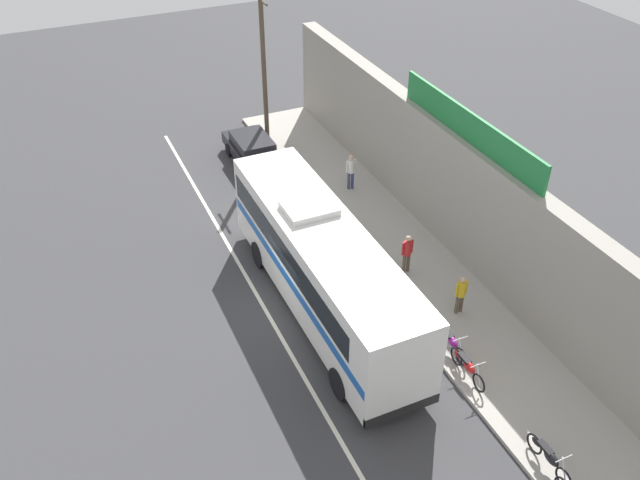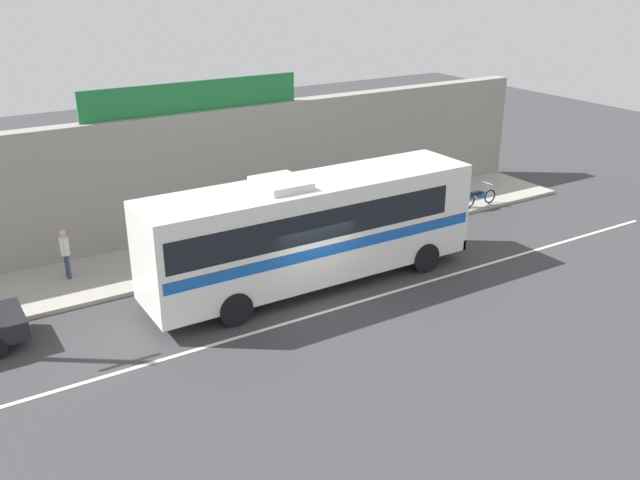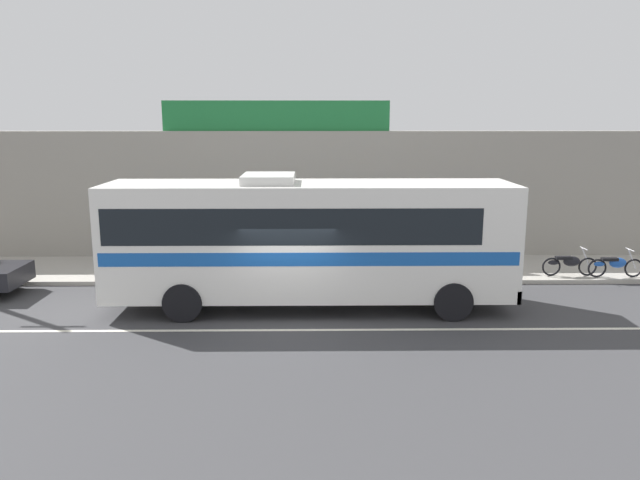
{
  "view_description": "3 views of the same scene",
  "coord_description": "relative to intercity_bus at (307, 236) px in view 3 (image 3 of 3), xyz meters",
  "views": [
    {
      "loc": [
        16.9,
        -6.41,
        16.13
      ],
      "look_at": [
        -1.29,
        1.8,
        1.62
      ],
      "focal_mm": 37.83,
      "sensor_mm": 36.0,
      "label": 1
    },
    {
      "loc": [
        -10.12,
        -16.6,
        9.92
      ],
      "look_at": [
        0.85,
        1.07,
        1.52
      ],
      "focal_mm": 38.81,
      "sensor_mm": 36.0,
      "label": 2
    },
    {
      "loc": [
        0.64,
        -15.45,
        5.32
      ],
      "look_at": [
        0.86,
        1.63,
        1.84
      ],
      "focal_mm": 34.1,
      "sensor_mm": 36.0,
      "label": 3
    }
  ],
  "objects": [
    {
      "name": "storefront_billboard",
      "position": [
        -1.17,
        6.27,
        3.29
      ],
      "size": [
        8.36,
        0.12,
        1.1
      ],
      "primitive_type": "cube",
      "color": "#1E7538",
      "rests_on": "storefront_facade"
    },
    {
      "name": "sidewalk_slab",
      "position": [
        -0.49,
        4.12,
        -1.99
      ],
      "size": [
        30.0,
        3.6,
        0.14
      ],
      "primitive_type": "cube",
      "color": "#A8A399",
      "rests_on": "ground_plane"
    },
    {
      "name": "motorcycle_green",
      "position": [
        10.06,
        2.64,
        -1.5
      ],
      "size": [
        1.83,
        0.56,
        0.94
      ],
      "color": "black",
      "rests_on": "sidewalk_slab"
    },
    {
      "name": "pedestrian_far_left",
      "position": [
        -0.46,
        3.68,
        -0.97
      ],
      "size": [
        0.3,
        0.48,
        1.65
      ],
      "color": "brown",
      "rests_on": "sidewalk_slab"
    },
    {
      "name": "storefront_facade",
      "position": [
        -0.49,
        6.27,
        0.34
      ],
      "size": [
        30.0,
        0.7,
        4.8
      ],
      "primitive_type": "cube",
      "color": "gray",
      "rests_on": "ground_plane"
    },
    {
      "name": "road_center_stripe",
      "position": [
        -0.49,
        -1.88,
        -2.06
      ],
      "size": [
        30.0,
        0.14,
        0.01
      ],
      "primitive_type": "cube",
      "color": "silver",
      "rests_on": "ground_plane"
    },
    {
      "name": "pedestrian_near_shop",
      "position": [
        2.29,
        4.22,
        -1.02
      ],
      "size": [
        0.3,
        0.48,
        1.57
      ],
      "color": "brown",
      "rests_on": "sidewalk_slab"
    },
    {
      "name": "pedestrian_by_curb",
      "position": [
        -6.71,
        4.45,
        -0.93
      ],
      "size": [
        0.3,
        0.48,
        1.7
      ],
      "color": "navy",
      "rests_on": "sidewalk_slab"
    },
    {
      "name": "intercity_bus",
      "position": [
        0.0,
        0.0,
        0.0
      ],
      "size": [
        11.18,
        2.61,
        3.78
      ],
      "color": "white",
      "rests_on": "ground_plane"
    },
    {
      "name": "motorcycle_orange",
      "position": [
        4.91,
        2.76,
        -1.5
      ],
      "size": [
        1.84,
        0.56,
        0.94
      ],
      "color": "black",
      "rests_on": "sidewalk_slab"
    },
    {
      "name": "ground_plane",
      "position": [
        -0.49,
        -1.08,
        -2.06
      ],
      "size": [
        70.0,
        70.0,
        0.0
      ],
      "primitive_type": "plane",
      "color": "#3A3A3D"
    },
    {
      "name": "motorcycle_black",
      "position": [
        3.75,
        2.89,
        -1.5
      ],
      "size": [
        1.84,
        0.56,
        0.94
      ],
      "color": "black",
      "rests_on": "sidewalk_slab"
    },
    {
      "name": "motorcycle_purple",
      "position": [
        8.63,
        2.86,
        -1.5
      ],
      "size": [
        1.83,
        0.56,
        0.94
      ],
      "color": "black",
      "rests_on": "sidewalk_slab"
    }
  ]
}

